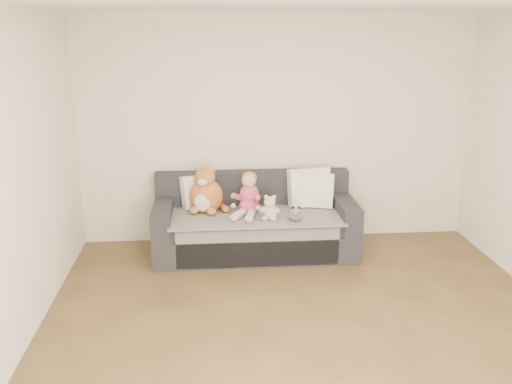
# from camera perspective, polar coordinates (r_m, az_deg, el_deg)

# --- Properties ---
(room_shell) EXTENTS (5.00, 5.00, 5.00)m
(room_shell) POSITION_cam_1_polar(r_m,az_deg,el_deg) (4.53, 5.28, 1.62)
(room_shell) COLOR brown
(room_shell) RESTS_ON ground
(sofa) EXTENTS (2.20, 0.94, 0.85)m
(sofa) POSITION_cam_1_polar(r_m,az_deg,el_deg) (6.35, -0.14, -3.34)
(sofa) COLOR #252429
(sofa) RESTS_ON ground
(cushion_left) EXTENTS (0.44, 0.34, 0.38)m
(cushion_left) POSITION_cam_1_polar(r_m,az_deg,el_deg) (6.42, -5.65, 0.09)
(cushion_left) COLOR white
(cushion_left) RESTS_ON sofa
(cushion_right_back) EXTENTS (0.50, 0.30, 0.45)m
(cushion_right_back) POSITION_cam_1_polar(r_m,az_deg,el_deg) (6.46, 5.33, 0.48)
(cushion_right_back) COLOR white
(cushion_right_back) RESTS_ON sofa
(cushion_right_front) EXTENTS (0.46, 0.31, 0.40)m
(cushion_right_front) POSITION_cam_1_polar(r_m,az_deg,el_deg) (6.44, 5.89, 0.20)
(cushion_right_front) COLOR white
(cushion_right_front) RESTS_ON sofa
(toddler) EXTENTS (0.33, 0.48, 0.47)m
(toddler) POSITION_cam_1_polar(r_m,az_deg,el_deg) (6.15, -0.78, -0.46)
(toddler) COLOR #BF4358
(toddler) RESTS_ON sofa
(plush_cat) EXTENTS (0.43, 0.39, 0.57)m
(plush_cat) POSITION_cam_1_polar(r_m,az_deg,el_deg) (6.26, -5.03, -0.13)
(plush_cat) COLOR #C4822B
(plush_cat) RESTS_ON sofa
(teddy_bear) EXTENTS (0.21, 0.17, 0.27)m
(teddy_bear) POSITION_cam_1_polar(r_m,az_deg,el_deg) (6.00, 1.38, -1.78)
(teddy_bear) COLOR #CCB18D
(teddy_bear) RESTS_ON sofa
(plush_cow) EXTENTS (0.15, 0.22, 0.18)m
(plush_cow) POSITION_cam_1_polar(r_m,az_deg,el_deg) (5.98, 3.95, -2.21)
(plush_cow) COLOR white
(plush_cow) RESTS_ON sofa
(sippy_cup) EXTENTS (0.10, 0.08, 0.11)m
(sippy_cup) POSITION_cam_1_polar(r_m,az_deg,el_deg) (5.99, 0.83, -2.29)
(sippy_cup) COLOR #6F3DA6
(sippy_cup) RESTS_ON sofa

